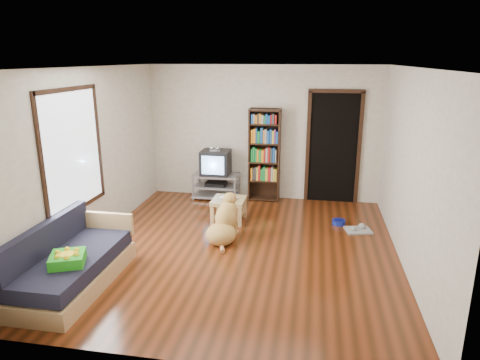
% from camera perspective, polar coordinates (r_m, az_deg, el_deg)
% --- Properties ---
extents(ground, '(5.00, 5.00, 0.00)m').
position_cam_1_polar(ground, '(6.39, 0.14, -9.17)').
color(ground, '#612810').
rests_on(ground, ground).
extents(ceiling, '(5.00, 5.00, 0.00)m').
position_cam_1_polar(ceiling, '(5.79, 0.16, 14.82)').
color(ceiling, white).
rests_on(ceiling, ground).
extents(wall_back, '(4.50, 0.00, 4.50)m').
position_cam_1_polar(wall_back, '(8.38, 3.11, 6.23)').
color(wall_back, silver).
rests_on(wall_back, ground).
extents(wall_front, '(4.50, 0.00, 4.50)m').
position_cam_1_polar(wall_front, '(3.64, -6.70, -7.07)').
color(wall_front, silver).
rests_on(wall_front, ground).
extents(wall_left, '(0.00, 5.00, 5.00)m').
position_cam_1_polar(wall_left, '(6.71, -19.16, 2.90)').
color(wall_left, silver).
rests_on(wall_left, ground).
extents(wall_right, '(0.00, 5.00, 5.00)m').
position_cam_1_polar(wall_right, '(6.01, 21.81, 1.17)').
color(wall_right, silver).
rests_on(wall_right, ground).
extents(green_cushion, '(0.49, 0.49, 0.12)m').
position_cam_1_polar(green_cushion, '(5.40, -22.00, -9.74)').
color(green_cushion, green).
rests_on(green_cushion, sofa).
extents(laptop, '(0.34, 0.26, 0.02)m').
position_cam_1_polar(laptop, '(7.26, -1.56, -2.53)').
color(laptop, silver).
rests_on(laptop, coffee_table).
extents(dog_bowl, '(0.22, 0.22, 0.08)m').
position_cam_1_polar(dog_bowl, '(7.46, 13.03, -5.49)').
color(dog_bowl, navy).
rests_on(dog_bowl, ground).
extents(grey_rag, '(0.46, 0.40, 0.03)m').
position_cam_1_polar(grey_rag, '(7.26, 15.48, -6.48)').
color(grey_rag, '#989898').
rests_on(grey_rag, ground).
extents(window, '(0.03, 1.46, 1.70)m').
position_cam_1_polar(window, '(6.24, -21.39, 3.63)').
color(window, white).
rests_on(window, wall_left).
extents(doorway, '(1.03, 0.05, 2.19)m').
position_cam_1_polar(doorway, '(8.34, 12.34, 4.57)').
color(doorway, black).
rests_on(doorway, wall_back).
extents(tv_stand, '(0.90, 0.45, 0.50)m').
position_cam_1_polar(tv_stand, '(8.53, -3.21, -0.71)').
color(tv_stand, '#99999E').
rests_on(tv_stand, ground).
extents(crt_tv, '(0.55, 0.52, 0.58)m').
position_cam_1_polar(crt_tv, '(8.43, -3.23, 2.42)').
color(crt_tv, black).
rests_on(crt_tv, tv_stand).
extents(bookshelf, '(0.60, 0.30, 1.80)m').
position_cam_1_polar(bookshelf, '(8.28, 3.29, 3.99)').
color(bookshelf, black).
rests_on(bookshelf, ground).
extents(sofa, '(0.80, 1.80, 0.80)m').
position_cam_1_polar(sofa, '(5.74, -21.54, -10.57)').
color(sofa, tan).
rests_on(sofa, ground).
extents(coffee_table, '(0.55, 0.55, 0.40)m').
position_cam_1_polar(coffee_table, '(7.33, -1.51, -3.44)').
color(coffee_table, tan).
rests_on(coffee_table, ground).
extents(dog, '(0.56, 0.91, 0.74)m').
position_cam_1_polar(dog, '(6.60, -2.08, -5.81)').
color(dog, '#B57F45').
rests_on(dog, ground).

